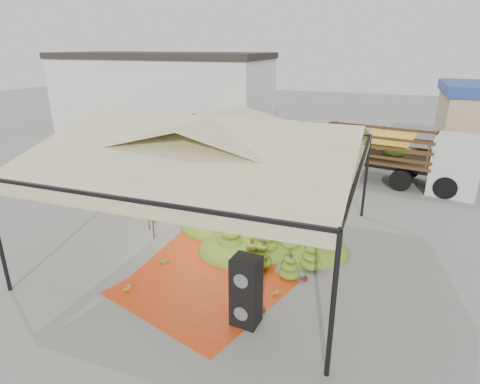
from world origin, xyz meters
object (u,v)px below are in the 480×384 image
at_px(vendor, 248,171).
at_px(truck_left, 240,135).
at_px(truck_right, 402,152).
at_px(banana_heap, 262,221).
at_px(speaker_stack, 246,291).

relative_size(vendor, truck_left, 0.28).
distance_m(truck_left, truck_right, 8.17).
distance_m(vendor, truck_right, 6.94).
xyz_separation_m(vendor, truck_left, (-2.12, 4.72, 0.41)).
bearing_deg(banana_heap, vendor, 115.45).
bearing_deg(speaker_stack, vendor, 114.00).
bearing_deg(truck_left, vendor, -60.07).
distance_m(speaker_stack, vendor, 8.52).
height_order(banana_heap, speaker_stack, speaker_stack).
xyz_separation_m(banana_heap, truck_right, (4.07, 7.49, 0.80)).
height_order(vendor, truck_right, truck_right).
height_order(banana_heap, truck_left, truck_left).
xyz_separation_m(banana_heap, truck_left, (-4.01, 8.70, 0.69)).
relative_size(banana_heap, vendor, 3.25).
relative_size(speaker_stack, vendor, 0.89).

